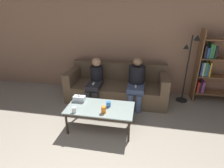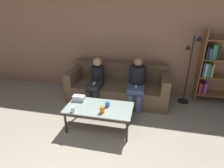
{
  "view_description": "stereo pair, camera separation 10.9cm",
  "coord_description": "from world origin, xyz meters",
  "px_view_note": "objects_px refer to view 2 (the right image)",
  "views": [
    {
      "loc": [
        0.6,
        -0.78,
        2.04
      ],
      "look_at": [
        0.0,
        2.42,
        0.65
      ],
      "focal_mm": 28.0,
      "sensor_mm": 36.0,
      "label": 1
    },
    {
      "loc": [
        0.7,
        -0.75,
        2.04
      ],
      "look_at": [
        0.0,
        2.42,
        0.65
      ],
      "focal_mm": 28.0,
      "sensor_mm": 36.0,
      "label": 2
    }
  ],
  "objects_px": {
    "cup_near_right": "(102,109)",
    "cup_near_left": "(107,104)",
    "couch": "(118,87)",
    "bookshelf": "(216,68)",
    "cup_far_center": "(73,109)",
    "tissue_box": "(79,98)",
    "coffee_table": "(99,109)",
    "standing_lamp": "(191,63)",
    "seated_person_mid_left": "(137,81)",
    "seated_person_left_end": "(96,80)"
  },
  "relations": [
    {
      "from": "cup_near_left",
      "to": "bookshelf",
      "type": "bearing_deg",
      "value": 35.16
    },
    {
      "from": "seated_person_mid_left",
      "to": "bookshelf",
      "type": "bearing_deg",
      "value": 16.78
    },
    {
      "from": "cup_far_center",
      "to": "tissue_box",
      "type": "xyz_separation_m",
      "value": [
        -0.06,
        0.4,
        0.0
      ]
    },
    {
      "from": "bookshelf",
      "to": "standing_lamp",
      "type": "height_order",
      "value": "bookshelf"
    },
    {
      "from": "cup_near_left",
      "to": "cup_far_center",
      "type": "bearing_deg",
      "value": -150.54
    },
    {
      "from": "coffee_table",
      "to": "cup_near_right",
      "type": "height_order",
      "value": "cup_near_right"
    },
    {
      "from": "standing_lamp",
      "to": "seated_person_left_end",
      "type": "xyz_separation_m",
      "value": [
        -2.06,
        -0.41,
        -0.41
      ]
    },
    {
      "from": "cup_far_center",
      "to": "seated_person_left_end",
      "type": "distance_m",
      "value": 1.25
    },
    {
      "from": "couch",
      "to": "seated_person_mid_left",
      "type": "height_order",
      "value": "seated_person_mid_left"
    },
    {
      "from": "cup_far_center",
      "to": "bookshelf",
      "type": "bearing_deg",
      "value": 34.09
    },
    {
      "from": "couch",
      "to": "tissue_box",
      "type": "height_order",
      "value": "couch"
    },
    {
      "from": "cup_far_center",
      "to": "standing_lamp",
      "type": "distance_m",
      "value": 2.7
    },
    {
      "from": "cup_near_left",
      "to": "bookshelf",
      "type": "distance_m",
      "value": 2.63
    },
    {
      "from": "coffee_table",
      "to": "tissue_box",
      "type": "relative_size",
      "value": 5.38
    },
    {
      "from": "cup_far_center",
      "to": "tissue_box",
      "type": "distance_m",
      "value": 0.4
    },
    {
      "from": "cup_near_right",
      "to": "bookshelf",
      "type": "height_order",
      "value": "bookshelf"
    },
    {
      "from": "standing_lamp",
      "to": "seated_person_mid_left",
      "type": "bearing_deg",
      "value": -161.63
    },
    {
      "from": "bookshelf",
      "to": "couch",
      "type": "bearing_deg",
      "value": -172.09
    },
    {
      "from": "cup_far_center",
      "to": "cup_near_right",
      "type": "bearing_deg",
      "value": 9.35
    },
    {
      "from": "coffee_table",
      "to": "standing_lamp",
      "type": "distance_m",
      "value": 2.27
    },
    {
      "from": "coffee_table",
      "to": "cup_near_left",
      "type": "bearing_deg",
      "value": 21.26
    },
    {
      "from": "bookshelf",
      "to": "standing_lamp",
      "type": "xyz_separation_m",
      "value": [
        -0.58,
        -0.14,
        0.12
      ]
    },
    {
      "from": "bookshelf",
      "to": "seated_person_left_end",
      "type": "height_order",
      "value": "bookshelf"
    },
    {
      "from": "coffee_table",
      "to": "bookshelf",
      "type": "distance_m",
      "value": 2.79
    },
    {
      "from": "bookshelf",
      "to": "standing_lamp",
      "type": "relative_size",
      "value": 1.07
    },
    {
      "from": "coffee_table",
      "to": "seated_person_mid_left",
      "type": "distance_m",
      "value": 1.2
    },
    {
      "from": "couch",
      "to": "cup_near_left",
      "type": "xyz_separation_m",
      "value": [
        0.04,
        -1.2,
        0.19
      ]
    },
    {
      "from": "standing_lamp",
      "to": "seated_person_mid_left",
      "type": "distance_m",
      "value": 1.24
    },
    {
      "from": "coffee_table",
      "to": "cup_near_left",
      "type": "distance_m",
      "value": 0.17
    },
    {
      "from": "couch",
      "to": "cup_near_left",
      "type": "relative_size",
      "value": 24.76
    },
    {
      "from": "cup_near_right",
      "to": "cup_near_left",
      "type": "bearing_deg",
      "value": 79.94
    },
    {
      "from": "cup_near_right",
      "to": "seated_person_left_end",
      "type": "distance_m",
      "value": 1.26
    },
    {
      "from": "coffee_table",
      "to": "tissue_box",
      "type": "distance_m",
      "value": 0.48
    },
    {
      "from": "bookshelf",
      "to": "seated_person_mid_left",
      "type": "xyz_separation_m",
      "value": [
        -1.71,
        -0.51,
        -0.26
      ]
    },
    {
      "from": "couch",
      "to": "seated_person_left_end",
      "type": "xyz_separation_m",
      "value": [
        -0.47,
        -0.25,
        0.24
      ]
    },
    {
      "from": "couch",
      "to": "cup_far_center",
      "type": "relative_size",
      "value": 24.51
    },
    {
      "from": "standing_lamp",
      "to": "cup_far_center",
      "type": "bearing_deg",
      "value": -141.39
    },
    {
      "from": "standing_lamp",
      "to": "cup_near_left",
      "type": "bearing_deg",
      "value": -138.73
    },
    {
      "from": "tissue_box",
      "to": "seated_person_mid_left",
      "type": "height_order",
      "value": "seated_person_mid_left"
    },
    {
      "from": "seated_person_mid_left",
      "to": "tissue_box",
      "type": "bearing_deg",
      "value": -138.62
    },
    {
      "from": "standing_lamp",
      "to": "tissue_box",
      "type": "bearing_deg",
      "value": -149.37
    },
    {
      "from": "coffee_table",
      "to": "seated_person_left_end",
      "type": "height_order",
      "value": "seated_person_left_end"
    },
    {
      "from": "cup_far_center",
      "to": "bookshelf",
      "type": "height_order",
      "value": "bookshelf"
    },
    {
      "from": "tissue_box",
      "to": "seated_person_mid_left",
      "type": "bearing_deg",
      "value": 41.38
    },
    {
      "from": "couch",
      "to": "cup_near_right",
      "type": "relative_size",
      "value": 19.81
    },
    {
      "from": "standing_lamp",
      "to": "cup_near_right",
      "type": "bearing_deg",
      "value": -135.22
    },
    {
      "from": "seated_person_left_end",
      "to": "seated_person_mid_left",
      "type": "xyz_separation_m",
      "value": [
        0.93,
        0.04,
        0.03
      ]
    },
    {
      "from": "couch",
      "to": "cup_near_left",
      "type": "distance_m",
      "value": 1.22
    },
    {
      "from": "cup_near_right",
      "to": "cup_far_center",
      "type": "distance_m",
      "value": 0.49
    },
    {
      "from": "couch",
      "to": "cup_near_right",
      "type": "bearing_deg",
      "value": -90.07
    }
  ]
}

